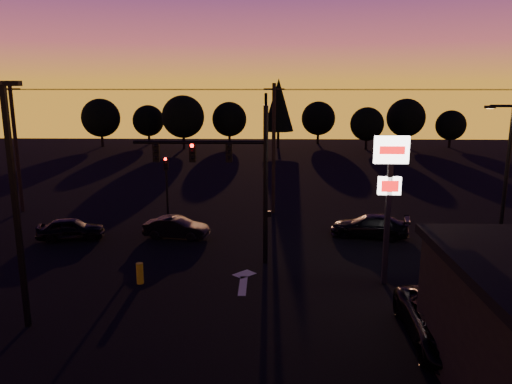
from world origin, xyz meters
TOP-DOWN VIEW (x-y plane):
  - ground at (0.00, 0.00)m, footprint 120.00×120.00m
  - lane_arrow at (0.50, 1.67)m, footprint 1.20×3.10m
  - traffic_signal_mast at (-0.10, 3.99)m, footprint 6.79×0.52m
  - secondary_signal at (-5.00, 11.49)m, footprint 0.30×0.31m
  - parking_lot_light at (-7.50, -3.00)m, footprint 1.25×0.30m
  - pylon_sign at (7.00, 1.50)m, footprint 1.50×0.28m
  - streetlight at (13.91, 5.50)m, footprint 1.55×0.35m
  - utility_pole_0 at (-16.00, 14.00)m, footprint 1.40×0.26m
  - utility_pole_1 at (2.00, 14.00)m, footprint 1.40×0.26m
  - power_wires at (2.00, 14.00)m, footprint 36.00×1.22m
  - bollard at (-4.25, 1.18)m, footprint 0.33×0.33m
  - tree_0 at (-22.00, 50.00)m, footprint 5.36×5.36m
  - tree_1 at (-16.00, 53.00)m, footprint 4.54×4.54m
  - tree_2 at (-10.00, 48.00)m, footprint 5.77×5.78m
  - tree_3 at (-4.00, 52.00)m, footprint 4.95×4.95m
  - tree_4 at (3.00, 49.00)m, footprint 4.18×4.18m
  - tree_5 at (9.00, 54.00)m, footprint 4.95×4.95m
  - tree_6 at (15.00, 48.00)m, footprint 4.54×4.54m
  - tree_7 at (21.00, 51.00)m, footprint 5.36×5.36m
  - tree_8 at (27.00, 50.00)m, footprint 4.12×4.12m
  - car_left at (-9.96, 7.60)m, footprint 4.01×2.18m
  - car_mid at (-3.82, 8.07)m, footprint 3.95×1.88m
  - car_right at (7.70, 8.53)m, footprint 4.89×2.82m
  - suv_parked at (7.89, -3.83)m, footprint 2.66×5.58m

SIDE VIEW (x-z plane):
  - ground at x=0.00m, z-range 0.00..0.00m
  - lane_arrow at x=0.50m, z-range 0.00..0.01m
  - bollard at x=-4.25m, z-range 0.00..0.98m
  - car_mid at x=-3.82m, z-range 0.00..1.25m
  - car_left at x=-9.96m, z-range 0.00..1.29m
  - car_right at x=7.70m, z-range 0.00..1.33m
  - suv_parked at x=7.89m, z-range 0.00..1.54m
  - secondary_signal at x=-5.00m, z-range 0.69..5.04m
  - tree_8 at x=27.00m, z-range 0.53..5.71m
  - tree_1 at x=-16.00m, z-range 0.58..6.29m
  - tree_6 at x=15.00m, z-range 0.58..6.29m
  - tree_3 at x=-4.00m, z-range 0.63..6.86m
  - tree_5 at x=9.00m, z-range 0.63..6.86m
  - tree_0 at x=-22.00m, z-range 0.69..7.43m
  - tree_7 at x=21.00m, z-range 0.69..7.43m
  - tree_2 at x=-10.00m, z-range 0.74..8.00m
  - streetlight at x=13.91m, z-range 0.42..8.42m
  - utility_pole_0 at x=-16.00m, z-range 0.09..9.09m
  - utility_pole_1 at x=2.00m, z-range 0.09..9.09m
  - pylon_sign at x=7.00m, z-range 1.51..8.31m
  - traffic_signal_mast at x=-0.10m, z-range 0.65..9.23m
  - parking_lot_light at x=-7.50m, z-range 0.70..9.84m
  - tree_4 at x=3.00m, z-range 1.18..10.68m
  - power_wires at x=2.00m, z-range 8.53..8.60m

